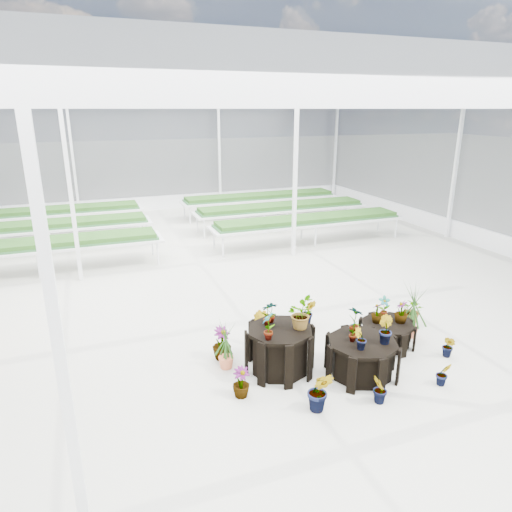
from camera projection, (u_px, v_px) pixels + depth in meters
name	position (u px, v px, depth m)	size (l,w,h in m)	color
ground_plane	(242.00, 328.00, 9.17)	(24.00, 24.00, 0.00)	gray
greenhouse_shell	(240.00, 219.00, 8.48)	(18.00, 24.00, 4.50)	white
steel_frame	(240.00, 219.00, 8.48)	(18.00, 24.00, 4.50)	silver
nursery_benches	(173.00, 226.00, 15.46)	(16.00, 7.00, 0.84)	silver
plinth_tall	(280.00, 350.00, 7.57)	(1.13, 1.13, 0.77)	black
plinth_mid	(361.00, 358.00, 7.46)	(1.18, 1.18, 0.62)	black
plinth_low	(386.00, 334.00, 8.44)	(1.00, 1.00, 0.45)	black
nursery_plants	(333.00, 328.00, 8.00)	(4.58, 3.05, 1.28)	#204516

